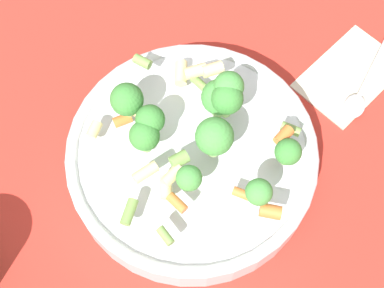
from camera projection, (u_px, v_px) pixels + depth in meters
ground_plane at (192, 166)px, 0.65m from camera, size 3.00×3.00×0.00m
bowl at (192, 157)px, 0.62m from camera, size 0.29×0.29×0.05m
pasta_salad at (198, 123)px, 0.57m from camera, size 0.24×0.21×0.07m
napkin at (350, 75)px, 0.70m from camera, size 0.10×0.15×0.01m
spoon at (363, 89)px, 0.68m from camera, size 0.04×0.15×0.01m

